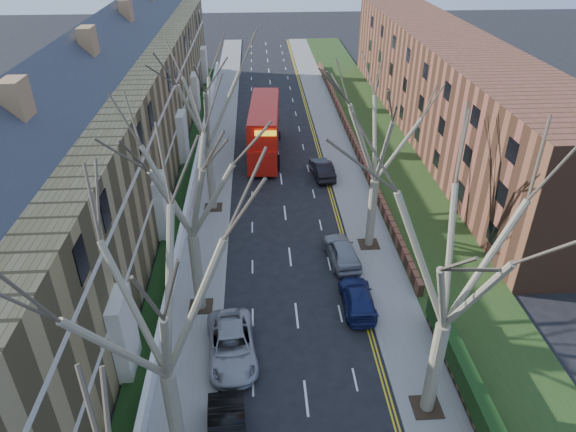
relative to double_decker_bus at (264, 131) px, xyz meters
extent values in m
cube|color=slate|center=(-4.70, 0.40, -2.33)|extent=(3.00, 102.00, 0.12)
cube|color=slate|center=(7.30, 0.40, -2.33)|extent=(3.00, 102.00, 0.12)
cube|color=olive|center=(-12.50, -7.60, 2.61)|extent=(9.00, 78.00, 10.00)
cube|color=#2C2F36|center=(-12.50, -7.60, 8.61)|extent=(4.67, 78.00, 4.67)
cube|color=silver|center=(-8.05, -7.60, 1.11)|extent=(0.12, 78.00, 0.35)
cube|color=silver|center=(-8.05, -7.60, 4.61)|extent=(0.12, 78.00, 0.35)
cube|color=brown|center=(18.80, 4.40, 2.61)|extent=(8.00, 54.00, 10.00)
cube|color=brown|center=(9.00, 4.40, -1.82)|extent=(0.35, 54.00, 0.90)
cube|color=white|center=(-6.35, -7.60, -1.77)|extent=(0.30, 78.00, 1.00)
cube|color=#1F3513|center=(11.80, 0.40, -2.24)|extent=(6.00, 102.00, 0.06)
cylinder|color=#6B614C|center=(-4.40, -32.60, 0.35)|extent=(0.64, 0.64, 5.25)
cylinder|color=#6B614C|center=(-4.40, -22.60, 0.27)|extent=(0.64, 0.64, 5.07)
cube|color=#2D2116|center=(-4.40, -22.60, -2.26)|extent=(1.40, 1.40, 0.05)
cylinder|color=#6B614C|center=(-4.40, -10.60, 0.35)|extent=(0.60, 0.60, 5.25)
cube|color=#2D2116|center=(-4.40, -10.60, -2.26)|extent=(1.40, 1.40, 0.05)
cylinder|color=#6B614C|center=(7.00, -30.60, 0.35)|extent=(0.64, 0.64, 5.25)
cube|color=#2D2116|center=(7.00, -30.60, -2.26)|extent=(1.40, 1.40, 0.05)
cylinder|color=#6B614C|center=(7.00, -16.60, 0.27)|extent=(0.60, 0.60, 5.07)
cube|color=#2D2116|center=(7.00, -16.60, -2.26)|extent=(1.40, 1.40, 0.05)
cube|color=red|center=(0.00, 0.00, -0.88)|extent=(3.35, 11.79, 2.33)
cube|color=red|center=(0.00, 0.00, 1.35)|extent=(3.32, 11.21, 2.12)
cube|color=black|center=(0.00, 0.00, -0.40)|extent=(3.32, 10.86, 0.95)
cube|color=black|center=(0.00, 0.00, 1.45)|extent=(3.30, 10.63, 0.95)
imported|color=#9C9BA0|center=(-2.40, -26.56, -1.64)|extent=(2.98, 5.62, 1.50)
imported|color=navy|center=(5.00, -23.03, -1.73)|extent=(1.92, 4.57, 1.32)
imported|color=gray|center=(4.78, -18.28, -1.61)|extent=(2.34, 4.76, 1.56)
imported|color=black|center=(5.00, -5.33, -1.65)|extent=(2.02, 4.66, 1.49)
camera|label=1|loc=(-0.66, -46.55, 18.23)|focal=32.00mm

